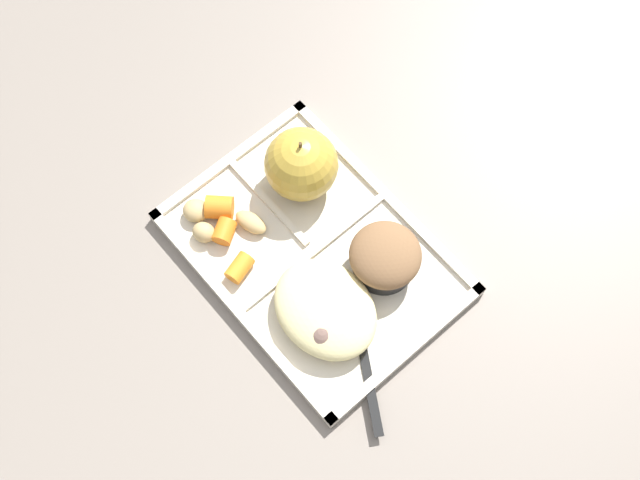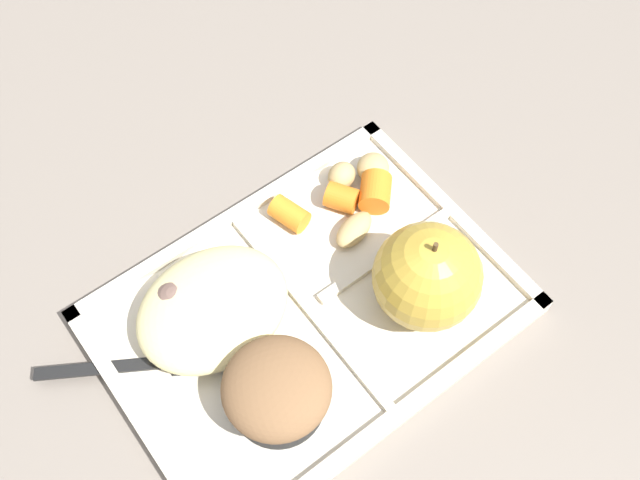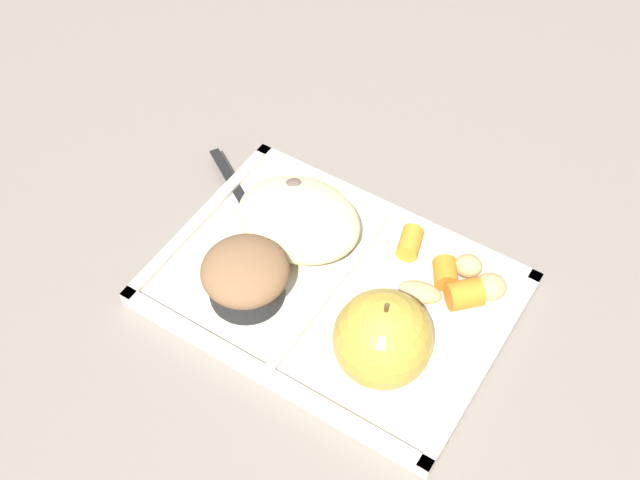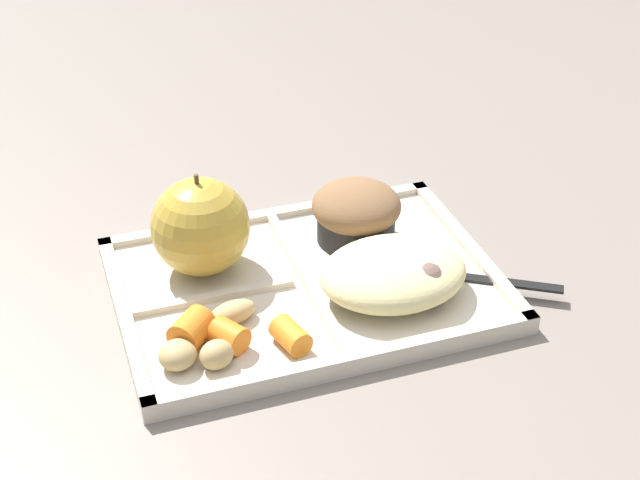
# 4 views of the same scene
# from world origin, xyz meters

# --- Properties ---
(ground) EXTENTS (6.00, 6.00, 0.00)m
(ground) POSITION_xyz_m (0.00, 0.00, 0.00)
(ground) COLOR slate
(lunch_tray) EXTENTS (0.31, 0.22, 0.02)m
(lunch_tray) POSITION_xyz_m (-0.00, 0.00, 0.01)
(lunch_tray) COLOR beige
(lunch_tray) RESTS_ON ground
(green_apple) EXTENTS (0.08, 0.08, 0.09)m
(green_apple) POSITION_xyz_m (-0.08, 0.05, 0.05)
(green_apple) COLOR #B79333
(green_apple) RESTS_ON lunch_tray
(bran_muffin) EXTENTS (0.08, 0.08, 0.05)m
(bran_muffin) POSITION_xyz_m (0.06, 0.05, 0.04)
(bran_muffin) COLOR black
(bran_muffin) RESTS_ON lunch_tray
(carrot_slice_small) EXTENTS (0.03, 0.04, 0.02)m
(carrot_slice_small) POSITION_xyz_m (-0.04, -0.07, 0.02)
(carrot_slice_small) COLOR orange
(carrot_slice_small) RESTS_ON lunch_tray
(carrot_slice_back) EXTENTS (0.04, 0.04, 0.03)m
(carrot_slice_back) POSITION_xyz_m (-0.11, -0.05, 0.02)
(carrot_slice_back) COLOR orange
(carrot_slice_back) RESTS_ON lunch_tray
(carrot_slice_near_corner) EXTENTS (0.03, 0.03, 0.02)m
(carrot_slice_near_corner) POSITION_xyz_m (-0.08, -0.06, 0.02)
(carrot_slice_near_corner) COLOR orange
(carrot_slice_near_corner) RESTS_ON lunch_tray
(potato_chunk_browned) EXTENTS (0.04, 0.03, 0.02)m
(potato_chunk_browned) POSITION_xyz_m (-0.07, -0.03, 0.02)
(potato_chunk_browned) COLOR tan
(potato_chunk_browned) RESTS_ON lunch_tray
(potato_chunk_wedge) EXTENTS (0.04, 0.04, 0.02)m
(potato_chunk_wedge) POSITION_xyz_m (-0.12, -0.07, 0.02)
(potato_chunk_wedge) COLOR tan
(potato_chunk_wedge) RESTS_ON lunch_tray
(potato_chunk_small) EXTENTS (0.03, 0.03, 0.02)m
(potato_chunk_small) POSITION_xyz_m (-0.09, -0.08, 0.02)
(potato_chunk_small) COLOR tan
(potato_chunk_small) RESTS_ON lunch_tray
(egg_noodle_pile) EXTENTS (0.12, 0.10, 0.04)m
(egg_noodle_pile) POSITION_xyz_m (0.06, -0.04, 0.03)
(egg_noodle_pile) COLOR beige
(egg_noodle_pile) RESTS_ON lunch_tray
(meatball_front) EXTENTS (0.04, 0.04, 0.04)m
(meatball_front) POSITION_xyz_m (0.08, -0.06, 0.03)
(meatball_front) COLOR brown
(meatball_front) RESTS_ON lunch_tray
(meatball_side) EXTENTS (0.04, 0.04, 0.04)m
(meatball_side) POSITION_xyz_m (0.07, -0.04, 0.03)
(meatball_side) COLOR #755B4C
(meatball_side) RESTS_ON lunch_tray
(plastic_fork) EXTENTS (0.14, 0.10, 0.00)m
(plastic_fork) POSITION_xyz_m (0.12, -0.03, 0.01)
(plastic_fork) COLOR black
(plastic_fork) RESTS_ON lunch_tray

